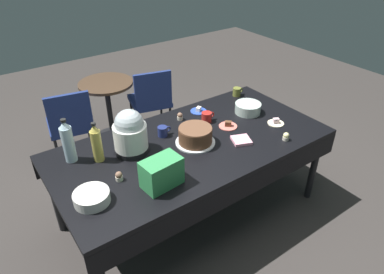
{
  "coord_description": "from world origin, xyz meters",
  "views": [
    {
      "loc": [
        -1.34,
        -1.89,
        2.26
      ],
      "look_at": [
        0.0,
        0.0,
        0.8
      ],
      "focal_mm": 32.65,
      "sensor_mm": 36.0,
      "label": 1
    }
  ],
  "objects_px": {
    "potluck_table": "(192,149)",
    "coffee_mug_navy": "(163,131)",
    "maroon_chair_right": "(151,98)",
    "frosted_layer_cake": "(195,136)",
    "coffee_mug_olive": "(237,92)",
    "glass_salad_bowl": "(248,108)",
    "dessert_plate_cobalt": "(198,111)",
    "cupcake_lemon": "(180,116)",
    "cupcake_rose": "(119,176)",
    "dessert_plate_coral": "(228,125)",
    "coffee_mug_red": "(207,117)",
    "soda_carton": "(162,173)",
    "ceramic_snack_bowl": "(92,197)",
    "maroon_chair_left": "(70,122)",
    "slow_cooker": "(130,133)",
    "dessert_plate_cream": "(276,122)",
    "round_cafe_table": "(108,100)",
    "soda_bottle_water": "(68,142)",
    "cupcake_cocoa": "(286,137)",
    "soda_bottle_ginger_ale": "(97,143)"
  },
  "relations": [
    {
      "from": "frosted_layer_cake",
      "to": "soda_bottle_water",
      "type": "height_order",
      "value": "soda_bottle_water"
    },
    {
      "from": "dessert_plate_cream",
      "to": "slow_cooker",
      "type": "bearing_deg",
      "value": 164.22
    },
    {
      "from": "maroon_chair_right",
      "to": "frosted_layer_cake",
      "type": "bearing_deg",
      "value": -104.86
    },
    {
      "from": "glass_salad_bowl",
      "to": "cupcake_rose",
      "type": "distance_m",
      "value": 1.39
    },
    {
      "from": "coffee_mug_olive",
      "to": "coffee_mug_navy",
      "type": "height_order",
      "value": "same"
    },
    {
      "from": "frosted_layer_cake",
      "to": "coffee_mug_navy",
      "type": "xyz_separation_m",
      "value": [
        -0.15,
        0.24,
        -0.03
      ]
    },
    {
      "from": "soda_carton",
      "to": "ceramic_snack_bowl",
      "type": "bearing_deg",
      "value": 160.43
    },
    {
      "from": "soda_bottle_water",
      "to": "maroon_chair_right",
      "type": "relative_size",
      "value": 0.4
    },
    {
      "from": "soda_bottle_water",
      "to": "cupcake_cocoa",
      "type": "bearing_deg",
      "value": -25.93
    },
    {
      "from": "cupcake_lemon",
      "to": "ceramic_snack_bowl",
      "type": "bearing_deg",
      "value": -151.71
    },
    {
      "from": "soda_carton",
      "to": "round_cafe_table",
      "type": "distance_m",
      "value": 1.96
    },
    {
      "from": "frosted_layer_cake",
      "to": "soda_bottle_water",
      "type": "distance_m",
      "value": 0.94
    },
    {
      "from": "cupcake_rose",
      "to": "coffee_mug_olive",
      "type": "relative_size",
      "value": 0.58
    },
    {
      "from": "dessert_plate_cobalt",
      "to": "round_cafe_table",
      "type": "bearing_deg",
      "value": 108.48
    },
    {
      "from": "cupcake_lemon",
      "to": "soda_carton",
      "type": "relative_size",
      "value": 0.26
    },
    {
      "from": "coffee_mug_red",
      "to": "coffee_mug_navy",
      "type": "xyz_separation_m",
      "value": [
        -0.44,
        0.02,
        -0.0
      ]
    },
    {
      "from": "soda_carton",
      "to": "maroon_chair_right",
      "type": "bearing_deg",
      "value": 57.56
    },
    {
      "from": "potluck_table",
      "to": "coffee_mug_red",
      "type": "distance_m",
      "value": 0.38
    },
    {
      "from": "coffee_mug_red",
      "to": "ceramic_snack_bowl",
      "type": "bearing_deg",
      "value": -161.87
    },
    {
      "from": "dessert_plate_coral",
      "to": "dessert_plate_cobalt",
      "type": "height_order",
      "value": "dessert_plate_coral"
    },
    {
      "from": "dessert_plate_coral",
      "to": "round_cafe_table",
      "type": "relative_size",
      "value": 0.22
    },
    {
      "from": "ceramic_snack_bowl",
      "to": "coffee_mug_navy",
      "type": "distance_m",
      "value": 0.87
    },
    {
      "from": "coffee_mug_navy",
      "to": "soda_bottle_ginger_ale",
      "type": "bearing_deg",
      "value": -178.33
    },
    {
      "from": "cupcake_rose",
      "to": "coffee_mug_red",
      "type": "height_order",
      "value": "coffee_mug_red"
    },
    {
      "from": "coffee_mug_olive",
      "to": "coffee_mug_red",
      "type": "distance_m",
      "value": 0.61
    },
    {
      "from": "glass_salad_bowl",
      "to": "cupcake_lemon",
      "type": "height_order",
      "value": "glass_salad_bowl"
    },
    {
      "from": "potluck_table",
      "to": "frosted_layer_cake",
      "type": "height_order",
      "value": "frosted_layer_cake"
    },
    {
      "from": "soda_bottle_ginger_ale",
      "to": "coffee_mug_olive",
      "type": "bearing_deg",
      "value": 8.61
    },
    {
      "from": "frosted_layer_cake",
      "to": "coffee_mug_olive",
      "type": "relative_size",
      "value": 2.68
    },
    {
      "from": "maroon_chair_left",
      "to": "slow_cooker",
      "type": "bearing_deg",
      "value": -84.36
    },
    {
      "from": "dessert_plate_coral",
      "to": "coffee_mug_red",
      "type": "xyz_separation_m",
      "value": [
        -0.09,
        0.18,
        0.03
      ]
    },
    {
      "from": "slow_cooker",
      "to": "maroon_chair_right",
      "type": "xyz_separation_m",
      "value": [
        0.83,
        1.19,
        -0.42
      ]
    },
    {
      "from": "frosted_layer_cake",
      "to": "dessert_plate_cobalt",
      "type": "distance_m",
      "value": 0.53
    },
    {
      "from": "glass_salad_bowl",
      "to": "round_cafe_table",
      "type": "bearing_deg",
      "value": 117.22
    },
    {
      "from": "round_cafe_table",
      "to": "slow_cooker",
      "type": "bearing_deg",
      "value": -105.6
    },
    {
      "from": "glass_salad_bowl",
      "to": "round_cafe_table",
      "type": "distance_m",
      "value": 1.67
    },
    {
      "from": "dessert_plate_cream",
      "to": "soda_bottle_ginger_ale",
      "type": "xyz_separation_m",
      "value": [
        -1.45,
        0.38,
        0.13
      ]
    },
    {
      "from": "slow_cooker",
      "to": "soda_bottle_water",
      "type": "xyz_separation_m",
      "value": [
        -0.41,
        0.16,
        -0.0
      ]
    },
    {
      "from": "potluck_table",
      "to": "soda_bottle_water",
      "type": "relative_size",
      "value": 6.4
    },
    {
      "from": "glass_salad_bowl",
      "to": "ceramic_snack_bowl",
      "type": "relative_size",
      "value": 1.03
    },
    {
      "from": "dessert_plate_cobalt",
      "to": "cupcake_lemon",
      "type": "relative_size",
      "value": 2.2
    },
    {
      "from": "coffee_mug_olive",
      "to": "glass_salad_bowl",
      "type": "bearing_deg",
      "value": -115.79
    },
    {
      "from": "potluck_table",
      "to": "coffee_mug_navy",
      "type": "relative_size",
      "value": 18.62
    },
    {
      "from": "potluck_table",
      "to": "cupcake_rose",
      "type": "bearing_deg",
      "value": -171.94
    },
    {
      "from": "frosted_layer_cake",
      "to": "soda_bottle_water",
      "type": "relative_size",
      "value": 0.92
    },
    {
      "from": "round_cafe_table",
      "to": "glass_salad_bowl",
      "type": "bearing_deg",
      "value": -62.78
    },
    {
      "from": "coffee_mug_navy",
      "to": "maroon_chair_left",
      "type": "height_order",
      "value": "maroon_chair_left"
    },
    {
      "from": "coffee_mug_navy",
      "to": "cupcake_cocoa",
      "type": "bearing_deg",
      "value": -39.19
    },
    {
      "from": "ceramic_snack_bowl",
      "to": "dessert_plate_cream",
      "type": "relative_size",
      "value": 1.61
    },
    {
      "from": "cupcake_lemon",
      "to": "dessert_plate_coral",
      "type": "bearing_deg",
      "value": -51.93
    }
  ]
}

